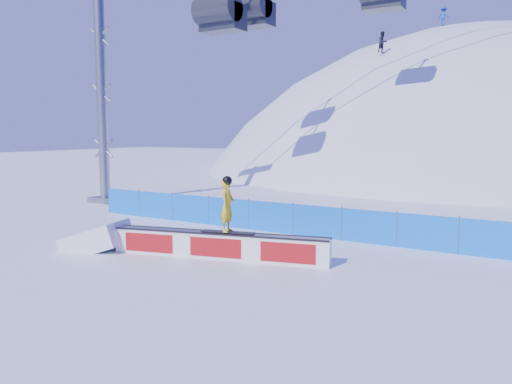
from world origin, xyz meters
The scene contains 7 objects.
ground centered at (0.00, 0.00, 0.00)m, with size 160.00×160.00×0.00m, color white.
snow_hill centered at (0.00, 42.00, -18.00)m, with size 64.00×64.00×64.00m.
safety_fence centered at (0.00, 4.50, 0.60)m, with size 22.05×0.05×1.30m.
rail_box centered at (-1.36, 0.06, 0.42)m, with size 6.95×2.20×0.85m.
snow_ramp centered at (-5.63, -1.02, 0.00)m, with size 2.08×1.38×0.78m, color white, non-canonical shape.
snowboarder centered at (-1.04, 0.14, 1.71)m, with size 1.71×0.71×1.76m.
distant_skiers centered at (1.92, 30.99, 11.90)m, with size 15.78×9.25×6.10m.
Camera 1 is at (7.53, -12.40, 3.98)m, focal length 35.00 mm.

